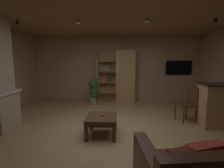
{
  "coord_description": "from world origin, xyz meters",
  "views": [
    {
      "loc": [
        0.2,
        -3.37,
        1.58
      ],
      "look_at": [
        0.0,
        0.4,
        1.05
      ],
      "focal_mm": 25.45,
      "sensor_mm": 36.0,
      "label": 1
    }
  ],
  "objects_px": {
    "bookshelf_cabinet": "(123,77)",
    "dining_chair": "(189,102)",
    "coffee_table": "(102,120)",
    "wall_mounted_tv": "(179,68)",
    "table_book_0": "(103,115)",
    "potted_floor_plant": "(94,90)"
  },
  "relations": [
    {
      "from": "bookshelf_cabinet",
      "to": "dining_chair",
      "type": "height_order",
      "value": "bookshelf_cabinet"
    },
    {
      "from": "bookshelf_cabinet",
      "to": "coffee_table",
      "type": "relative_size",
      "value": 3.01
    },
    {
      "from": "bookshelf_cabinet",
      "to": "wall_mounted_tv",
      "type": "relative_size",
      "value": 2.02
    },
    {
      "from": "table_book_0",
      "to": "wall_mounted_tv",
      "type": "xyz_separation_m",
      "value": [
        2.64,
        3.04,
        0.91
      ]
    },
    {
      "from": "table_book_0",
      "to": "dining_chair",
      "type": "bearing_deg",
      "value": 21.94
    },
    {
      "from": "table_book_0",
      "to": "dining_chair",
      "type": "height_order",
      "value": "dining_chair"
    },
    {
      "from": "bookshelf_cabinet",
      "to": "wall_mounted_tv",
      "type": "distance_m",
      "value": 2.21
    },
    {
      "from": "dining_chair",
      "to": "wall_mounted_tv",
      "type": "xyz_separation_m",
      "value": [
        0.46,
        2.16,
        0.82
      ]
    },
    {
      "from": "dining_chair",
      "to": "potted_floor_plant",
      "type": "xyz_separation_m",
      "value": [
        -2.81,
        1.62,
        -0.01
      ]
    },
    {
      "from": "table_book_0",
      "to": "potted_floor_plant",
      "type": "bearing_deg",
      "value": 104.15
    },
    {
      "from": "table_book_0",
      "to": "dining_chair",
      "type": "relative_size",
      "value": 0.13
    },
    {
      "from": "dining_chair",
      "to": "wall_mounted_tv",
      "type": "relative_size",
      "value": 0.93
    },
    {
      "from": "bookshelf_cabinet",
      "to": "potted_floor_plant",
      "type": "xyz_separation_m",
      "value": [
        -1.1,
        -0.33,
        -0.48
      ]
    },
    {
      "from": "table_book_0",
      "to": "wall_mounted_tv",
      "type": "relative_size",
      "value": 0.12
    },
    {
      "from": "coffee_table",
      "to": "dining_chair",
      "type": "xyz_separation_m",
      "value": [
        2.2,
        0.92,
        0.19
      ]
    },
    {
      "from": "wall_mounted_tv",
      "to": "bookshelf_cabinet",
      "type": "bearing_deg",
      "value": -174.46
    },
    {
      "from": "coffee_table",
      "to": "wall_mounted_tv",
      "type": "relative_size",
      "value": 0.67
    },
    {
      "from": "bookshelf_cabinet",
      "to": "table_book_0",
      "type": "distance_m",
      "value": 2.92
    },
    {
      "from": "bookshelf_cabinet",
      "to": "table_book_0",
      "type": "bearing_deg",
      "value": -99.45
    },
    {
      "from": "bookshelf_cabinet",
      "to": "dining_chair",
      "type": "relative_size",
      "value": 2.18
    },
    {
      "from": "dining_chair",
      "to": "potted_floor_plant",
      "type": "height_order",
      "value": "potted_floor_plant"
    },
    {
      "from": "bookshelf_cabinet",
      "to": "dining_chair",
      "type": "xyz_separation_m",
      "value": [
        1.71,
        -1.95,
        -0.47
      ]
    }
  ]
}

